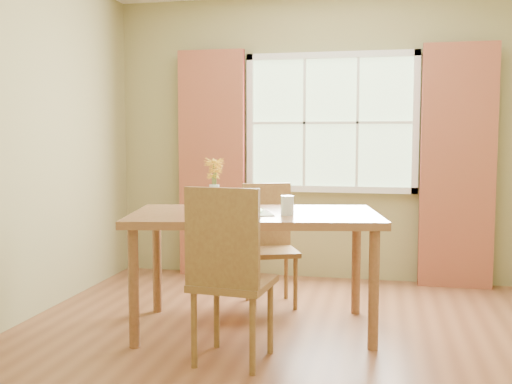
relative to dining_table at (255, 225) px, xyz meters
The scene contains 12 objects.
room 0.75m from the dining_table, 30.80° to the right, with size 4.24×3.84×2.74m.
window 1.84m from the dining_table, 76.84° to the left, with size 1.62×0.06×1.32m.
curtain_left 1.76m from the dining_table, 116.28° to the left, with size 0.65×0.08×2.20m, color maroon.
curtain_right 2.21m from the dining_table, 45.31° to the left, with size 0.65×0.08×2.20m, color maroon.
dining_table is the anchor object (origin of this frame).
chair_near 0.73m from the dining_table, 90.74° to the right, with size 0.49×0.49×1.08m.
chair_far 0.73m from the dining_table, 92.62° to the left, with size 0.53×0.53×0.98m.
placemat 0.17m from the dining_table, 132.13° to the right, with size 0.45×0.33×0.01m, color #B9C1A3.
plate 0.16m from the dining_table, 116.74° to the right, with size 0.25×0.25×0.01m, color #6FDF37.
croissant_sandwich 0.24m from the dining_table, 114.33° to the right, with size 0.20×0.19×0.12m.
water_glass 0.30m from the dining_table, 19.64° to the right, with size 0.09×0.09×0.13m.
flower_vase 0.47m from the dining_table, 162.07° to the left, with size 0.15×0.15×0.38m.
Camera 1 is at (0.50, -3.85, 1.37)m, focal length 42.00 mm.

